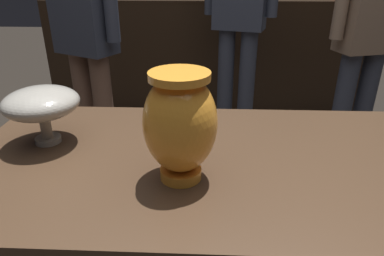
{
  "coord_description": "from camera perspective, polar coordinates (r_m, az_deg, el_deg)",
  "views": [
    {
      "loc": [
        0.0,
        -0.75,
        1.23
      ],
      "look_at": [
        -0.03,
        -0.05,
        0.9
      ],
      "focal_mm": 32.55,
      "sensor_mm": 36.0,
      "label": 1
    }
  ],
  "objects": [
    {
      "name": "back_display_shelf",
      "position": [
        3.04,
        2.4,
        11.07
      ],
      "size": [
        2.6,
        0.4,
        0.99
      ],
      "color": "black",
      "rests_on": "ground_plane"
    },
    {
      "name": "visitor_near_right",
      "position": [
        2.21,
        27.09,
        14.92
      ],
      "size": [
        0.45,
        0.26,
        1.6
      ],
      "rotation": [
        0.0,
        0.0,
        3.42
      ],
      "color": "#333847",
      "rests_on": "ground_plane"
    },
    {
      "name": "visitor_near_left",
      "position": [
        2.0,
        -17.39,
        15.96
      ],
      "size": [
        0.42,
        0.31,
        1.61
      ],
      "rotation": [
        0.0,
        0.0,
        2.66
      ],
      "color": "brown",
      "rests_on": "ground_plane"
    },
    {
      "name": "visitor_center_back",
      "position": [
        2.35,
        7.81,
        19.88
      ],
      "size": [
        0.45,
        0.27,
        1.73
      ],
      "rotation": [
        0.0,
        0.0,
        2.84
      ],
      "color": "#333847",
      "rests_on": "ground_plane"
    },
    {
      "name": "vase_centerpiece",
      "position": [
        0.72,
        -2.28,
        0.77
      ],
      "size": [
        0.16,
        0.16,
        0.24
      ],
      "color": "orange",
      "rests_on": "display_plinth"
    },
    {
      "name": "vase_tall_behind",
      "position": [
        0.97,
        -23.67,
        3.63
      ],
      "size": [
        0.19,
        0.19,
        0.15
      ],
      "color": "gray",
      "rests_on": "display_plinth"
    }
  ]
}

